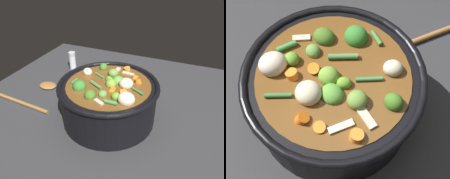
# 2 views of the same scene
# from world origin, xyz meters

# --- Properties ---
(ground_plane) EXTENTS (1.10, 1.10, 0.00)m
(ground_plane) POSITION_xyz_m (0.00, 0.00, 0.00)
(ground_plane) COLOR #2D2D30
(cooking_pot) EXTENTS (0.33, 0.33, 0.17)m
(cooking_pot) POSITION_xyz_m (-0.00, 0.00, 0.08)
(cooking_pot) COLOR black
(cooking_pot) RESTS_ON ground_plane
(wooden_spoon) EXTENTS (0.25, 0.19, 0.01)m
(wooden_spoon) POSITION_xyz_m (0.33, -0.03, 0.01)
(wooden_spoon) COLOR olive
(wooden_spoon) RESTS_ON ground_plane
(salt_shaker) EXTENTS (0.03, 0.03, 0.09)m
(salt_shaker) POSITION_xyz_m (0.30, -0.27, 0.05)
(salt_shaker) COLOR silver
(salt_shaker) RESTS_ON ground_plane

